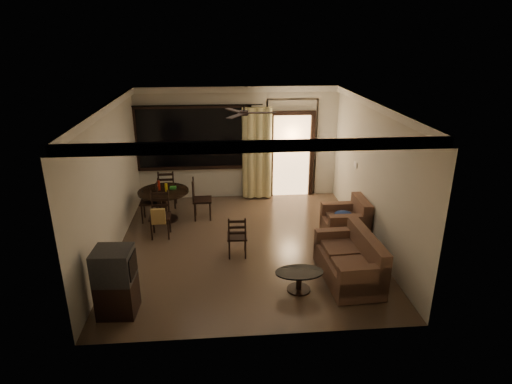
{
  "coord_description": "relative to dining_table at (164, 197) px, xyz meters",
  "views": [
    {
      "loc": [
        -0.43,
        -7.66,
        4.01
      ],
      "look_at": [
        0.23,
        0.2,
        1.05
      ],
      "focal_mm": 30.0,
      "sensor_mm": 36.0,
      "label": 1
    }
  ],
  "objects": [
    {
      "name": "dining_chair_east",
      "position": [
        0.83,
        0.01,
        -0.27
      ],
      "size": [
        0.43,
        0.43,
        0.95
      ],
      "rotation": [
        0.0,
        0.0,
        1.58
      ],
      "color": "black",
      "rests_on": "ground"
    },
    {
      "name": "coffee_table",
      "position": [
        2.52,
        -3.07,
        -0.32
      ],
      "size": [
        0.8,
        0.48,
        0.35
      ],
      "rotation": [
        0.0,
        0.0,
        0.28
      ],
      "color": "black",
      "rests_on": "ground"
    },
    {
      "name": "armchair",
      "position": [
        3.84,
        -1.28,
        -0.21
      ],
      "size": [
        0.84,
        0.84,
        0.85
      ],
      "rotation": [
        0.0,
        0.0,
        -0.0
      ],
      "color": "#42231E",
      "rests_on": "ground"
    },
    {
      "name": "dining_chair_west",
      "position": [
        -0.3,
        -0.01,
        -0.27
      ],
      "size": [
        0.43,
        0.43,
        0.95
      ],
      "rotation": [
        0.0,
        0.0,
        -1.56
      ],
      "color": "black",
      "rests_on": "ground"
    },
    {
      "name": "tv_cabinet",
      "position": [
        -0.31,
        -3.43,
        -0.02
      ],
      "size": [
        0.6,
        0.54,
        1.07
      ],
      "rotation": [
        0.0,
        0.0,
        -0.06
      ],
      "color": "black",
      "rests_on": "ground"
    },
    {
      "name": "dining_chair_north",
      "position": [
        -0.01,
        0.79,
        -0.27
      ],
      "size": [
        0.43,
        0.43,
        0.95
      ],
      "rotation": [
        0.0,
        0.0,
        3.16
      ],
      "color": "black",
      "rests_on": "ground"
    },
    {
      "name": "dining_chair_south",
      "position": [
        0.01,
        -0.86,
        -0.25
      ],
      "size": [
        0.43,
        0.48,
        0.95
      ],
      "rotation": [
        0.0,
        0.0,
        0.01
      ],
      "color": "black",
      "rests_on": "ground"
    },
    {
      "name": "dining_table",
      "position": [
        0.0,
        0.0,
        0.0
      ],
      "size": [
        1.12,
        1.12,
        0.92
      ],
      "rotation": [
        0.0,
        0.0,
        0.01
      ],
      "color": "black",
      "rests_on": "ground"
    },
    {
      "name": "side_chair",
      "position": [
        1.56,
        -1.81,
        -0.3
      ],
      "size": [
        0.38,
        0.38,
        0.84
      ],
      "rotation": [
        0.0,
        0.0,
        3.12
      ],
      "color": "black",
      "rests_on": "ground"
    },
    {
      "name": "sofa",
      "position": [
        3.47,
        -2.81,
        -0.23
      ],
      "size": [
        0.88,
        1.56,
        0.81
      ],
      "rotation": [
        0.0,
        0.0,
        0.05
      ],
      "color": "#42231E",
      "rests_on": "ground"
    },
    {
      "name": "ground",
      "position": [
        1.74,
        -1.39,
        -0.56
      ],
      "size": [
        5.5,
        5.5,
        0.0
      ],
      "primitive_type": "plane",
      "color": "#7F6651",
      "rests_on": "ground"
    },
    {
      "name": "room_shell",
      "position": [
        2.33,
        0.38,
        1.27
      ],
      "size": [
        5.5,
        6.7,
        5.5
      ],
      "color": "beige",
      "rests_on": "ground"
    }
  ]
}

